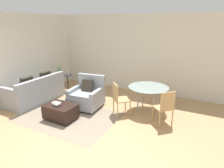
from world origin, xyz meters
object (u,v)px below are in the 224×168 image
Objects in this scene: picture_frame at (67,72)px; dining_chair_near_left at (119,97)px; armchair at (87,96)px; tv_remote_secondary at (62,102)px; tv_remote_primary at (59,103)px; book_stack at (57,104)px; couch at (35,92)px; ottoman at (61,111)px; dining_table at (148,89)px; potted_plant at (60,82)px; dining_chair_near_right at (165,106)px; side_table at (68,80)px.

picture_frame is 0.19× the size of dining_chair_near_left.
tv_remote_secondary is (-0.22, -0.84, 0.05)m from armchair.
armchair is 7.17× the size of tv_remote_secondary.
tv_remote_secondary is (0.06, 0.05, 0.00)m from tv_remote_primary.
book_stack is 1.65× the size of tv_remote_primary.
couch is 1.38m from picture_frame.
ottoman is at bearing -20.73° from couch.
dining_table is (1.86, 1.58, 0.43)m from ottoman.
tv_remote_primary is at bearing -49.05° from potted_plant.
armchair is 2.34m from dining_chair_near_right.
potted_plant is at bearing 129.83° from book_stack.
dining_chair_near_right is at bearing 0.00° from dining_chair_near_left.
armchair is 1.24× the size of ottoman.
potted_plant reaches higher than dining_chair_near_right.
dining_chair_near_left reaches higher than side_table.
tv_remote_secondary is 2.68m from dining_chair_near_right.
tv_remote_primary is at bearing -138.84° from tv_remote_secondary.
tv_remote_primary is 2.49m from dining_table.
dining_chair_near_right is at bearing -13.60° from potted_plant.
ottoman is 0.25m from tv_remote_secondary.
ottoman is (1.58, -0.60, -0.08)m from couch.
dining_chair_near_right reaches higher than picture_frame.
dining_chair_near_right is at bearing 17.29° from tv_remote_secondary.
side_table is (-1.18, 1.79, 0.03)m from tv_remote_primary.
picture_frame is 3.19m from dining_table.
dining_chair_near_left is at bearing -2.36° from armchair.
side_table is (-1.24, 1.74, 0.03)m from tv_remote_secondary.
picture_frame is (0.00, -0.00, 0.28)m from side_table.
dining_table is (1.94, 1.62, 0.21)m from book_stack.
tv_remote_secondary is 0.12× the size of dining_table.
ottoman is at bearing -36.38° from tv_remote_primary.
dining_table is 0.89m from dining_chair_near_right.
side_table is 2.72m from dining_chair_near_left.
dining_chair_near_right is (2.62, 0.85, 0.12)m from tv_remote_primary.
dining_chair_near_left reaches higher than ottoman.
potted_plant is at bearing 130.95° from tv_remote_primary.
ottoman is at bearing -55.14° from side_table.
ottoman is at bearing -139.69° from dining_table.
dining_table reaches higher than book_stack.
dining_chair_near_right is (4.25, -1.03, 0.27)m from potted_plant.
tv_remote_primary is at bearing -148.15° from dining_chair_near_left.
side_table is 0.69× the size of dining_chair_near_right.
picture_frame is 2.73m from dining_chair_near_left.
side_table is 3.92m from dining_chair_near_right.
dining_chair_near_right is (3.80, -0.94, 0.09)m from side_table.
couch is 2.37× the size of ottoman.
side_table is at bearing 78.47° from couch.
book_stack is at bearing -148.73° from ottoman.
tv_remote_primary is at bearing -107.76° from armchair.
book_stack is at bearing -57.38° from picture_frame.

